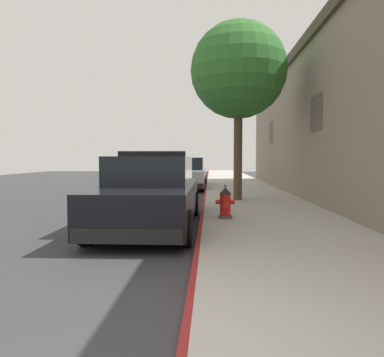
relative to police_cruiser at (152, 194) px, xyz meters
name	(u,v)px	position (x,y,z in m)	size (l,w,h in m)	color
ground_plane	(80,205)	(-3.24, 4.40, -0.84)	(29.40, 60.00, 0.20)	#353538
sidewalk_pavement	(254,201)	(2.76, 4.40, -0.67)	(3.26, 60.00, 0.16)	#ADA89E
curb_painted_edge	(204,201)	(1.09, 4.40, -0.67)	(0.08, 60.00, 0.16)	maroon
police_cruiser	(152,194)	(0.00, 0.00, 0.00)	(1.94, 4.84, 1.68)	black
parked_car_silver_ahead	(187,174)	(0.12, 10.15, 0.00)	(1.94, 4.84, 1.56)	#B2B5BA
fire_hydrant	(225,203)	(1.63, 0.35, -0.24)	(0.44, 0.40, 0.76)	#4C4C51
street_tree	(239,71)	(2.20, 4.08, 3.62)	(3.12, 3.12, 5.79)	brown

